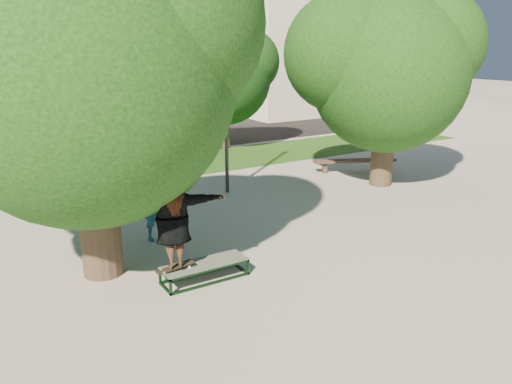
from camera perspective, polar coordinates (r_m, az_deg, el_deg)
ground at (r=12.07m, az=4.04°, el=-6.40°), size 120.00×120.00×0.00m
grass_strip at (r=20.50m, az=-9.37°, el=3.04°), size 30.00×4.00×0.02m
asphalt_strip at (r=26.24m, az=-16.96°, el=5.44°), size 40.00×8.00×0.01m
tree_left at (r=10.33m, az=-19.70°, el=14.11°), size 6.96×5.95×7.12m
tree_right at (r=17.38m, az=14.54°, el=13.99°), size 6.24×5.33×6.51m
bg_tree_mid at (r=21.77m, az=-17.80°, el=13.92°), size 5.76×4.92×6.24m
bg_tree_right at (r=23.34m, az=-3.82°, el=13.46°), size 5.04×4.31×5.43m
lamppost at (r=15.97m, az=-3.48°, el=10.91°), size 0.25×0.15×6.11m
side_building at (r=39.55m, az=6.75°, el=15.31°), size 15.00×10.00×8.00m
grind_box at (r=10.49m, az=-5.86°, el=-8.98°), size 1.80×0.60×0.38m
skater_rig at (r=9.81m, az=-9.46°, el=-3.78°), size 2.21×0.96×1.82m
bystander at (r=12.52m, az=-11.42°, el=-1.15°), size 0.80×0.63×1.93m
bench at (r=19.48m, az=11.21°, el=3.44°), size 3.09×1.67×0.49m
car_dark at (r=23.61m, az=-16.64°, el=6.13°), size 2.33×4.71×1.49m
car_grey at (r=25.16m, az=-11.74°, el=7.25°), size 2.81×5.94×1.64m
car_silver_b at (r=24.66m, az=-9.26°, el=7.06°), size 3.10×5.55×1.52m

